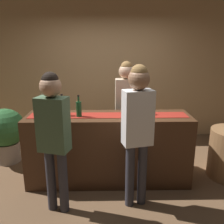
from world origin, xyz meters
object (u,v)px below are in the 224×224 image
Objects in this scene: wine_bottle_green at (79,109)px; customer_sipping at (138,122)px; wine_bottle_amber at (62,108)px; wine_glass_near_customer at (43,109)px; potted_plant_tall at (6,132)px; bartender at (126,102)px; wine_glass_mid_counter at (152,107)px; customer_browsing at (53,130)px.

customer_sipping reaches higher than wine_bottle_green.
wine_bottle_amber is 0.26m from wine_glass_near_customer.
wine_bottle_green reaches higher than potted_plant_tall.
wine_glass_mid_counter is at bearing 119.36° from bartender.
customer_sipping is at bearing -31.14° from wine_bottle_amber.
wine_glass_mid_counter is 0.08× the size of customer_sipping.
wine_glass_mid_counter is 1.41m from customer_browsing.
wine_bottle_green is 0.18× the size of customer_browsing.
customer_browsing reaches higher than wine_glass_mid_counter.
customer_sipping is at bearing 21.39° from customer_browsing.
potted_plant_tall is at bearing 150.47° from wine_bottle_amber.
wine_glass_near_customer is (-0.50, 0.05, -0.01)m from wine_bottle_green.
customer_sipping is 0.96m from customer_browsing.
wine_bottle_green is at bearing 86.35° from customer_browsing.
customer_sipping reaches higher than wine_glass_near_customer.
bartender is at bearing 42.74° from wine_bottle_green.
customer_sipping is at bearing -24.87° from wine_glass_near_customer.
wine_glass_near_customer is 1.50m from wine_glass_mid_counter.
wine_glass_near_customer is 0.09× the size of customer_browsing.
customer_sipping reaches higher than potted_plant_tall.
wine_glass_mid_counter is (1.50, 0.03, 0.00)m from wine_glass_near_customer.
potted_plant_tall is (-1.10, 1.29, -0.50)m from customer_browsing.
wine_glass_near_customer is (-0.26, -0.02, -0.01)m from wine_bottle_amber.
bartender reaches higher than customer_browsing.
wine_glass_near_customer is 0.08× the size of bartender.
wine_bottle_amber is 1.13m from customer_sipping.
wine_bottle_amber reaches higher than wine_glass_near_customer.
wine_bottle_green is 2.10× the size of wine_glass_near_customer.
potted_plant_tall is (-2.06, 1.20, -0.55)m from customer_sipping.
customer_sipping is 1.04× the size of customer_browsing.
bartender reaches higher than wine_glass_mid_counter.
wine_bottle_green is at bearing 131.41° from customer_sipping.
wine_bottle_green is 0.50m from wine_glass_near_customer.
wine_bottle_green reaches higher than wine_glass_near_customer.
bartender is (-0.32, 0.56, -0.05)m from wine_glass_mid_counter.
wine_glass_near_customer is at bearing -176.58° from wine_bottle_amber.
customer_sipping is (0.05, -1.16, 0.04)m from bartender.
wine_bottle_amber is at bearing -29.53° from potted_plant_tall.
wine_bottle_amber is 2.10× the size of wine_glass_near_customer.
wine_glass_mid_counter is at bearing 52.84° from customer_sipping.
customer_sipping reaches higher than wine_glass_mid_counter.
wine_glass_mid_counter is at bearing 0.68° from wine_bottle_amber.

